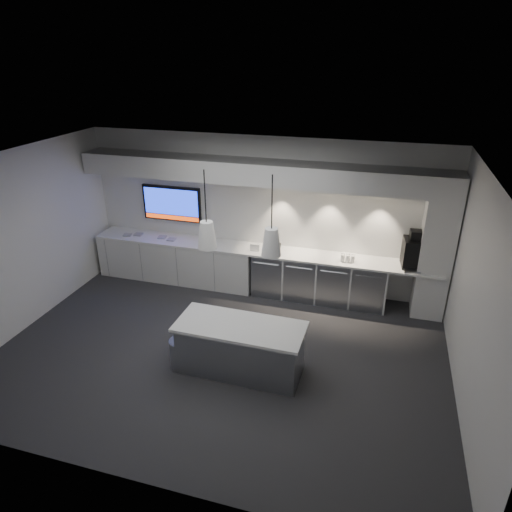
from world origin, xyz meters
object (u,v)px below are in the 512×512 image
(wall_tv, at_px, (172,203))
(bin, at_px, (181,354))
(island, at_px, (240,348))
(coffee_machine, at_px, (414,252))

(wall_tv, relative_size, bin, 2.62)
(wall_tv, xyz_separation_m, island, (2.34, -2.76, -1.16))
(island, bearing_deg, bin, -167.95)
(wall_tv, relative_size, coffee_machine, 1.85)
(wall_tv, height_order, bin, wall_tv)
(bin, height_order, coffee_machine, coffee_machine)
(wall_tv, height_order, island, wall_tv)
(coffee_machine, bearing_deg, wall_tv, 171.04)
(wall_tv, distance_m, bin, 3.53)
(wall_tv, bearing_deg, bin, -63.63)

